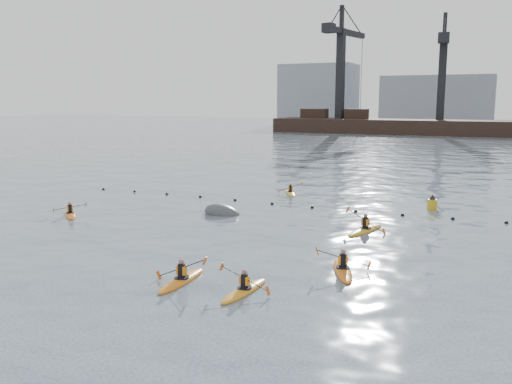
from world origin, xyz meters
TOP-DOWN VIEW (x-y plane):
  - ground at (0.00, 0.00)m, footprint 400.00×400.00m
  - float_line at (-0.50, 22.53)m, footprint 33.24×0.73m
  - barge_pier at (-0.22, 110.00)m, footprint 72.00×19.30m
  - skyline at (2.23, 150.27)m, footprint 141.00×28.00m
  - kayaker_0 at (1.05, 5.69)m, footprint 2.35×3.40m
  - kayaker_1 at (3.86, 5.69)m, footprint 2.18×3.22m
  - kayaker_2 at (-12.27, 13.69)m, footprint 2.67×2.56m
  - kayaker_3 at (5.80, 17.22)m, footprint 2.45×3.66m
  - kayaker_4 at (6.60, 9.68)m, footprint 2.27×3.50m
  - kayaker_5 at (-2.42, 27.08)m, footprint 2.04×2.80m
  - mooring_buoy at (-3.62, 18.05)m, footprint 2.86×1.84m
  - nav_buoy at (8.46, 25.16)m, footprint 0.64×0.64m

SIDE VIEW (x-z plane):
  - ground at x=0.00m, z-range 0.00..0.00m
  - mooring_buoy at x=-3.62m, z-range -0.86..0.86m
  - float_line at x=-0.50m, z-range -0.09..0.15m
  - kayaker_5 at x=-2.42m, z-range -0.44..0.61m
  - kayaker_2 at x=-12.27m, z-range -0.40..0.59m
  - kayaker_1 at x=3.86m, z-range -0.48..0.67m
  - kayaker_0 at x=1.05m, z-range -0.55..0.76m
  - kayaker_4 at x=6.60m, z-range -0.51..0.73m
  - kayaker_3 at x=5.80m, z-range -0.60..0.82m
  - nav_buoy at x=8.46m, z-range -0.23..0.94m
  - barge_pier at x=-0.22m, z-range -12.86..16.64m
  - skyline at x=2.23m, z-range -1.75..20.25m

